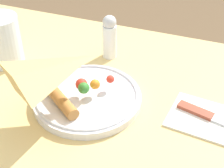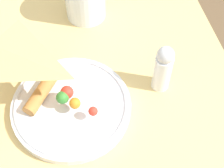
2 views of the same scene
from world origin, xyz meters
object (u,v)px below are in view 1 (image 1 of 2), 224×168
Objects in this scene: plate_pizza at (88,95)px; napkin_folded at (223,124)px; dining_table at (97,160)px; butter_knife at (219,120)px; salt_shaker at (110,36)px; milk_glass at (2,42)px.

plate_pizza reaches higher than napkin_folded.
plate_pizza reaches higher than dining_table.
butter_knife is 1.75× the size of salt_shaker.
dining_table is 0.14m from plate_pizza.
milk_glass is at bearing 157.85° from dining_table.
butter_knife reaches higher than dining_table.
salt_shaker is (-0.27, 0.15, 0.05)m from butter_knife.
napkin_folded is 1.99× the size of salt_shaker.
plate_pizza is 0.18m from salt_shaker.
butter_knife is at bearing 5.96° from plate_pizza.
milk_glass is at bearing -154.50° from salt_shaker.
salt_shaker reaches higher than butter_knife.
napkin_folded is at bearing -4.77° from milk_glass.
napkin_folded is (0.50, -0.04, -0.05)m from milk_glass.
butter_knife is at bearing -27.96° from salt_shaker.
napkin_folded is at bearing 0.00° from butter_knife.
butter_knife is at bearing 165.61° from napkin_folded.
butter_knife is at bearing -4.59° from milk_glass.
dining_table is 0.27m from napkin_folded.
milk_glass reaches higher than butter_knife.
napkin_folded is at bearing 17.09° from dining_table.
napkin_folded is (0.26, 0.02, -0.01)m from plate_pizza.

